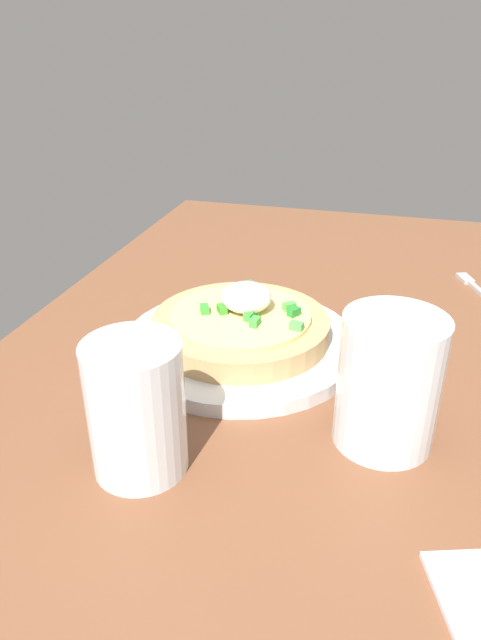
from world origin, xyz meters
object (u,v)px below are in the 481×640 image
object	(u,v)px
cup_far	(137,412)
cup_near	(388,389)
plate	(240,343)
fork	(475,287)
pizza	(241,324)

from	to	relation	value
cup_far	cup_near	bearing A→B (deg)	114.73
plate	fork	bearing A→B (deg)	132.33
pizza	cup_far	size ratio (longest dim) A/B	1.71
plate	cup_far	xyz separation A→B (cm)	(19.02, -2.66, 4.20)
pizza	cup_far	bearing A→B (deg)	-8.03
pizza	fork	bearing A→B (deg)	132.28
cup_near	cup_far	bearing A→B (deg)	-65.27
pizza	fork	xyz separation A→B (cm)	(-22.63, 24.89, -2.71)
plate	cup_far	world-z (taller)	cup_far
plate	cup_near	world-z (taller)	cup_near
plate	fork	size ratio (longest dim) A/B	2.35
plate	cup_far	distance (cm)	19.66
plate	cup_near	xyz separation A→B (cm)	(10.93, 14.91, 4.15)
plate	cup_far	bearing A→B (deg)	-7.95
plate	pizza	bearing A→B (deg)	153.58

